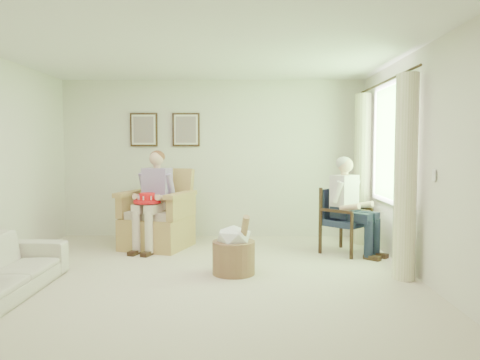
{
  "coord_description": "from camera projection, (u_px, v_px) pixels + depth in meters",
  "views": [
    {
      "loc": [
        0.54,
        -5.03,
        1.49
      ],
      "look_at": [
        0.46,
        1.23,
        1.05
      ],
      "focal_mm": 35.0,
      "sensor_mm": 36.0,
      "label": 1
    }
  ],
  "objects": [
    {
      "name": "wicker_armchair",
      "position": [
        158.0,
        223.0,
        6.95
      ],
      "size": [
        0.91,
        0.91,
        1.17
      ],
      "rotation": [
        0.0,
        0.0,
        -0.3
      ],
      "color": "tan",
      "rests_on": "ground"
    },
    {
      "name": "red_hat",
      "position": [
        147.0,
        199.0,
        6.59
      ],
      "size": [
        0.38,
        0.38,
        0.14
      ],
      "color": "red",
      "rests_on": "person_wicker"
    },
    {
      "name": "wood_armchair",
      "position": [
        345.0,
        218.0,
        6.64
      ],
      "size": [
        0.58,
        0.55,
        0.9
      ],
      "rotation": [
        0.0,
        0.0,
        0.81
      ],
      "color": "black",
      "rests_on": "ground"
    },
    {
      "name": "floor",
      "position": [
        197.0,
        283.0,
        5.13
      ],
      "size": [
        5.5,
        5.5,
        0.0
      ],
      "primitive_type": "plane",
      "color": "beige",
      "rests_on": "ground"
    },
    {
      "name": "person_dark",
      "position": [
        348.0,
        199.0,
        6.47
      ],
      "size": [
        0.4,
        0.62,
        1.33
      ],
      "rotation": [
        0.0,
        0.0,
        0.81
      ],
      "color": "#161E32",
      "rests_on": "ground"
    },
    {
      "name": "window",
      "position": [
        391.0,
        140.0,
        6.18
      ],
      "size": [
        0.13,
        2.5,
        1.63
      ],
      "color": "#2D6B23",
      "rests_on": "right_wall"
    },
    {
      "name": "framed_print_left",
      "position": [
        144.0,
        130.0,
        7.72
      ],
      "size": [
        0.45,
        0.05,
        0.55
      ],
      "color": "#382114",
      "rests_on": "back_wall"
    },
    {
      "name": "curtain_left",
      "position": [
        405.0,
        178.0,
        5.24
      ],
      "size": [
        0.34,
        0.34,
        2.3
      ],
      "primitive_type": "cylinder",
      "color": "beige",
      "rests_on": "ground"
    },
    {
      "name": "person_wicker",
      "position": [
        155.0,
        192.0,
        6.77
      ],
      "size": [
        0.4,
        0.62,
        1.41
      ],
      "rotation": [
        0.0,
        0.0,
        -0.3
      ],
      "color": "beige",
      "rests_on": "ground"
    },
    {
      "name": "hatbox",
      "position": [
        234.0,
        250.0,
        5.48
      ],
      "size": [
        0.56,
        0.56,
        0.74
      ],
      "color": "tan",
      "rests_on": "ground"
    },
    {
      "name": "back_wall",
      "position": [
        214.0,
        159.0,
        7.78
      ],
      "size": [
        5.0,
        0.04,
        2.6
      ],
      "primitive_type": "cube",
      "color": "silver",
      "rests_on": "ground"
    },
    {
      "name": "right_wall",
      "position": [
        429.0,
        165.0,
        5.0
      ],
      "size": [
        0.04,
        5.5,
        2.6
      ],
      "primitive_type": "cube",
      "color": "silver",
      "rests_on": "ground"
    },
    {
      "name": "framed_print_right",
      "position": [
        186.0,
        130.0,
        7.71
      ],
      "size": [
        0.45,
        0.05,
        0.55
      ],
      "color": "#382114",
      "rests_on": "back_wall"
    },
    {
      "name": "curtain_right",
      "position": [
        362.0,
        169.0,
        7.19
      ],
      "size": [
        0.34,
        0.34,
        2.3
      ],
      "primitive_type": "cylinder",
      "color": "beige",
      "rests_on": "ground"
    },
    {
      "name": "front_wall",
      "position": [
        136.0,
        186.0,
        2.29
      ],
      "size": [
        5.0,
        0.04,
        2.6
      ],
      "primitive_type": "cube",
      "color": "silver",
      "rests_on": "ground"
    },
    {
      "name": "ceiling",
      "position": [
        195.0,
        42.0,
        4.95
      ],
      "size": [
        5.0,
        5.5,
        0.02
      ],
      "primitive_type": "cube",
      "color": "white",
      "rests_on": "back_wall"
    }
  ]
}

